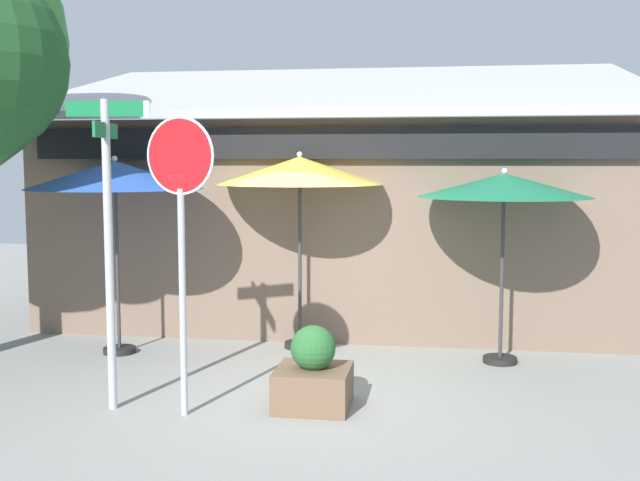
# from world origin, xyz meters

# --- Properties ---
(ground_plane) EXTENTS (28.00, 28.00, 0.10)m
(ground_plane) POSITION_xyz_m (0.00, 0.00, -0.05)
(ground_plane) COLOR gray
(cafe_building) EXTENTS (9.63, 5.32, 4.47)m
(cafe_building) POSITION_xyz_m (-0.14, 4.49, 1.72)
(cafe_building) COLOR #705B4C
(cafe_building) RESTS_ON ground
(street_sign_post) EXTENTS (0.86, 0.80, 3.27)m
(street_sign_post) POSITION_xyz_m (-1.92, -1.13, 1.97)
(street_sign_post) COLOR #A8AAB2
(street_sign_post) RESTS_ON ground
(stop_sign) EXTENTS (0.77, 0.21, 3.09)m
(stop_sign) POSITION_xyz_m (-1.10, -1.21, 2.16)
(stop_sign) COLOR #A8AAB2
(stop_sign) RESTS_ON ground
(patio_umbrella_royal_blue_left) EXTENTS (2.39, 2.39, 2.70)m
(patio_umbrella_royal_blue_left) POSITION_xyz_m (-2.83, 1.17, 2.43)
(patio_umbrella_royal_blue_left) COLOR black
(patio_umbrella_royal_blue_left) RESTS_ON ground
(patio_umbrella_mustard_center) EXTENTS (2.31, 2.31, 2.76)m
(patio_umbrella_mustard_center) POSITION_xyz_m (-0.43, 1.87, 2.48)
(patio_umbrella_mustard_center) COLOR black
(patio_umbrella_mustard_center) RESTS_ON ground
(patio_umbrella_forest_green_right) EXTENTS (2.23, 2.23, 2.55)m
(patio_umbrella_forest_green_right) POSITION_xyz_m (2.31, 1.44, 2.30)
(patio_umbrella_forest_green_right) COLOR black
(patio_umbrella_forest_green_right) RESTS_ON ground
(sidewalk_planter) EXTENTS (0.79, 0.79, 0.89)m
(sidewalk_planter) POSITION_xyz_m (0.19, -0.76, 0.35)
(sidewalk_planter) COLOR brown
(sidewalk_planter) RESTS_ON ground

